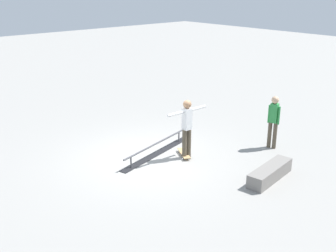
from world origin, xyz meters
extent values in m
plane|color=gray|center=(0.00, 0.00, 0.00)|extent=(60.00, 60.00, 0.00)
cube|color=black|center=(-0.40, -0.09, 0.01)|extent=(3.06, 0.96, 0.01)
cylinder|color=#47474C|center=(-1.54, -0.37, 0.16)|extent=(0.04, 0.04, 0.33)
cylinder|color=#47474C|center=(0.74, 0.19, 0.16)|extent=(0.04, 0.04, 0.33)
cylinder|color=#47474C|center=(-0.40, -0.09, 0.33)|extent=(2.86, 0.74, 0.05)
cube|color=gray|center=(-1.52, 3.08, 0.18)|extent=(1.71, 0.65, 0.36)
cylinder|color=brown|center=(-0.95, 0.69, 0.43)|extent=(0.13, 0.13, 0.87)
cylinder|color=brown|center=(-0.78, 0.69, 0.43)|extent=(0.13, 0.13, 0.87)
cube|color=white|center=(-0.86, 0.69, 1.18)|extent=(0.23, 0.21, 0.62)
sphere|color=#A87A56|center=(-0.86, 0.69, 1.60)|extent=(0.24, 0.24, 0.24)
cylinder|color=white|center=(-1.26, 0.70, 1.41)|extent=(0.58, 0.10, 0.08)
cylinder|color=white|center=(-0.46, 0.68, 1.41)|extent=(0.58, 0.10, 0.08)
cube|color=tan|center=(-0.91, 0.53, 0.08)|extent=(0.55, 0.80, 0.02)
cylinder|color=white|center=(-0.88, 0.83, 0.03)|extent=(0.05, 0.06, 0.05)
cylinder|color=white|center=(-0.68, 0.72, 0.03)|extent=(0.05, 0.06, 0.05)
cylinder|color=white|center=(-1.14, 0.35, 0.03)|extent=(0.05, 0.06, 0.05)
cylinder|color=white|center=(-0.94, 0.24, 0.03)|extent=(0.05, 0.06, 0.05)
cylinder|color=brown|center=(-3.34, 1.92, 0.41)|extent=(0.15, 0.15, 0.82)
cylinder|color=brown|center=(-3.30, 1.77, 0.41)|extent=(0.15, 0.15, 0.82)
cube|color=#2D8C42|center=(-3.32, 1.85, 1.11)|extent=(0.24, 0.26, 0.58)
sphere|color=tan|center=(-3.32, 1.85, 1.51)|extent=(0.22, 0.22, 0.22)
cylinder|color=#2D8C42|center=(-3.36, 1.98, 1.06)|extent=(0.09, 0.09, 0.55)
cylinder|color=#2D8C42|center=(-3.28, 1.71, 1.06)|extent=(0.09, 0.09, 0.55)
camera|label=1|loc=(6.68, 8.47, 4.80)|focal=43.96mm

